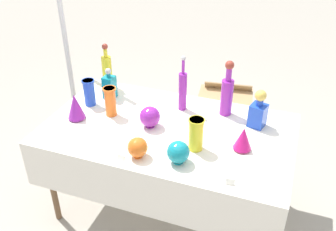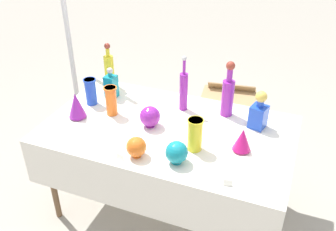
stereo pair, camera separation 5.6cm
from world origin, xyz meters
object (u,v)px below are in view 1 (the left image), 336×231
fluted_vase_0 (243,138)px  round_bowl_1 (150,117)px  round_bowl_0 (178,152)px  slender_vase_2 (196,133)px  round_bowl_2 (138,147)px  square_decanter_1 (258,111)px  cardboard_box_behind_left (224,111)px  fluted_vase_1 (75,106)px  tall_bottle_1 (107,70)px  square_decanter_0 (109,86)px  slender_vase_0 (89,92)px  slender_vase_1 (110,101)px  canopy_pole (66,48)px  tall_bottle_2 (227,93)px  tall_bottle_0 (183,90)px

fluted_vase_0 → round_bowl_1: (-0.65, 0.04, -0.01)m
fluted_vase_0 → round_bowl_0: 0.43m
slender_vase_2 → round_bowl_2: bearing=-146.9°
square_decanter_1 → cardboard_box_behind_left: size_ratio=0.48×
fluted_vase_1 → cardboard_box_behind_left: bearing=60.0°
tall_bottle_1 → square_decanter_0: size_ratio=1.48×
slender_vase_0 → slender_vase_1: size_ratio=0.94×
canopy_pole → tall_bottle_1: bearing=-22.1°
round_bowl_1 → canopy_pole: 1.26m
tall_bottle_2 → square_decanter_1: (0.24, -0.08, -0.05)m
cardboard_box_behind_left → fluted_vase_1: bearing=-120.0°
square_decanter_0 → canopy_pole: canopy_pole is taller
square_decanter_0 → square_decanter_1: (1.15, -0.01, 0.02)m
square_decanter_0 → fluted_vase_0: 1.15m
cardboard_box_behind_left → canopy_pole: size_ratio=0.24×
slender_vase_0 → slender_vase_2: slender_vase_2 is taller
tall_bottle_1 → canopy_pole: 0.56m
tall_bottle_1 → fluted_vase_1: tall_bottle_1 is taller
slender_vase_1 → cardboard_box_behind_left: size_ratio=0.38×
tall_bottle_0 → tall_bottle_2: size_ratio=1.02×
slender_vase_1 → round_bowl_0: (0.63, -0.35, -0.04)m
slender_vase_2 → cardboard_box_behind_left: bearing=93.7°
slender_vase_2 → cardboard_box_behind_left: (-0.09, 1.45, -0.68)m
tall_bottle_2 → tall_bottle_1: bearing=174.4°
slender_vase_1 → canopy_pole: (-0.75, 0.61, 0.07)m
square_decanter_1 → round_bowl_1: (-0.69, -0.26, -0.04)m
round_bowl_0 → canopy_pole: size_ratio=0.06×
slender_vase_2 → round_bowl_0: 0.18m
tall_bottle_2 → slender_vase_1: size_ratio=1.90×
canopy_pole → round_bowl_2: bearing=-41.3°
fluted_vase_0 → round_bowl_2: size_ratio=1.20×
slender_vase_1 → fluted_vase_0: slender_vase_1 is taller
fluted_vase_0 → canopy_pole: 1.86m
round_bowl_0 → tall_bottle_0: bearing=105.9°
tall_bottle_2 → cardboard_box_behind_left: 1.22m
round_bowl_1 → cardboard_box_behind_left: 1.48m
square_decanter_1 → canopy_pole: (-1.77, 0.39, 0.07)m
round_bowl_0 → round_bowl_2: bearing=-172.5°
square_decanter_1 → round_bowl_0: bearing=-124.0°
tall_bottle_0 → slender_vase_0: bearing=-165.2°
fluted_vase_0 → round_bowl_1: size_ratio=1.06×
slender_vase_0 → cardboard_box_behind_left: size_ratio=0.36×
fluted_vase_1 → round_bowl_0: size_ratio=1.34×
square_decanter_1 → slender_vase_0: 1.25m
slender_vase_2 → fluted_vase_1: 0.90m
slender_vase_0 → tall_bottle_2: bearing=12.6°
square_decanter_0 → round_bowl_1: 0.53m
tall_bottle_0 → round_bowl_0: (0.17, -0.61, -0.09)m
square_decanter_0 → canopy_pole: (-0.62, 0.38, 0.09)m
slender_vase_0 → round_bowl_1: size_ratio=1.36×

